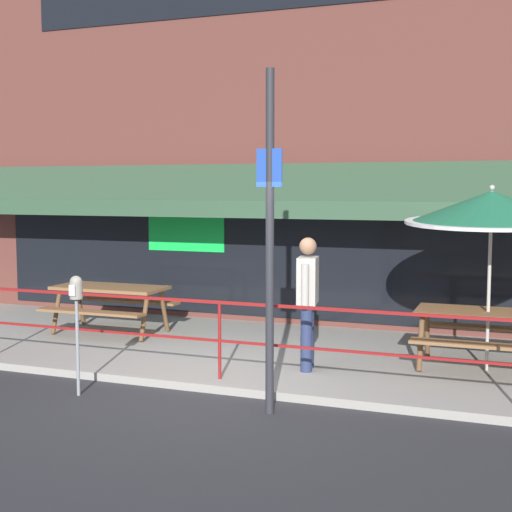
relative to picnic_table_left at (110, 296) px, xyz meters
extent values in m
plane|color=#2D2D30|center=(2.75, -2.22, -0.71)|extent=(120.00, 120.00, 0.00)
cube|color=#9E998E|center=(2.75, -0.22, -0.66)|extent=(15.00, 4.00, 0.10)
cube|color=brown|center=(2.75, 2.03, 3.53)|extent=(15.00, 0.50, 8.47)
cube|color=black|center=(2.75, 1.77, 0.64)|extent=(12.00, 0.02, 2.30)
cube|color=#19D84C|center=(0.50, 1.75, 0.94)|extent=(1.50, 0.02, 0.70)
cube|color=#335138|center=(2.75, 1.23, 1.79)|extent=(13.80, 0.92, 0.70)
cube|color=#335138|center=(2.75, 0.72, 1.39)|extent=(13.80, 0.08, 0.28)
cylinder|color=maroon|center=(2.75, -1.92, -0.13)|extent=(0.04, 0.04, 0.95)
cube|color=maroon|center=(2.75, -1.92, 0.34)|extent=(13.80, 0.04, 0.04)
cube|color=maroon|center=(2.75, -1.92, -0.13)|extent=(13.80, 0.03, 0.03)
cube|color=brown|center=(0.00, 0.00, 0.13)|extent=(1.80, 0.80, 0.05)
cube|color=brown|center=(0.00, -0.58, -0.17)|extent=(1.80, 0.26, 0.04)
cube|color=brown|center=(0.00, 0.58, -0.17)|extent=(1.80, 0.26, 0.04)
cylinder|color=brown|center=(0.80, -0.32, -0.24)|extent=(0.07, 0.30, 0.73)
cylinder|color=brown|center=(0.80, 0.32, -0.24)|extent=(0.07, 0.30, 0.73)
cylinder|color=brown|center=(-0.80, -0.32, -0.24)|extent=(0.07, 0.30, 0.73)
cylinder|color=brown|center=(-0.80, 0.32, -0.24)|extent=(0.07, 0.30, 0.73)
cube|color=brown|center=(5.80, -0.31, 0.13)|extent=(1.80, 0.80, 0.05)
cube|color=brown|center=(5.80, -0.89, -0.17)|extent=(1.80, 0.26, 0.04)
cube|color=brown|center=(5.80, 0.27, -0.17)|extent=(1.80, 0.26, 0.04)
cylinder|color=brown|center=(5.00, -0.63, -0.24)|extent=(0.07, 0.30, 0.73)
cylinder|color=brown|center=(5.00, 0.01, -0.24)|extent=(0.07, 0.30, 0.73)
cylinder|color=#B7B2A8|center=(5.80, -0.33, 0.54)|extent=(0.04, 0.04, 2.30)
cone|color=#1E6B47|center=(5.80, -0.33, 1.49)|extent=(2.10, 2.12, 0.49)
cylinder|color=white|center=(5.80, -0.33, 1.30)|extent=(2.14, 2.14, 0.14)
sphere|color=#B7B2A8|center=(5.80, -0.33, 1.73)|extent=(0.07, 0.07, 0.07)
cylinder|color=navy|center=(3.61, -1.01, -0.18)|extent=(0.15, 0.15, 0.86)
cylinder|color=navy|center=(3.64, -1.21, -0.18)|extent=(0.15, 0.15, 0.86)
cube|color=#B2ADA3|center=(3.63, -1.11, 0.55)|extent=(0.30, 0.43, 0.60)
cylinder|color=#B2ADA3|center=(3.59, -0.85, 0.52)|extent=(0.10, 0.10, 0.54)
cylinder|color=#B2ADA3|center=(3.67, -1.37, 0.52)|extent=(0.10, 0.10, 0.54)
sphere|color=#9E7051|center=(3.63, -1.11, 0.99)|extent=(0.22, 0.22, 0.22)
cylinder|color=gray|center=(1.33, -2.84, -0.13)|extent=(0.04, 0.04, 1.15)
cylinder|color=gray|center=(1.33, -2.84, 0.54)|extent=(0.15, 0.15, 0.20)
sphere|color=gray|center=(1.33, -2.84, 0.64)|extent=(0.14, 0.14, 0.14)
cube|color=silver|center=(1.33, -2.92, 0.55)|extent=(0.08, 0.01, 0.13)
cylinder|color=#2D2D33|center=(3.66, -2.67, 1.13)|extent=(0.09, 0.09, 3.68)
cube|color=blue|center=(3.66, -2.69, 1.94)|extent=(0.28, 0.02, 0.40)
camera|label=1|loc=(6.17, -9.78, 1.73)|focal=50.00mm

